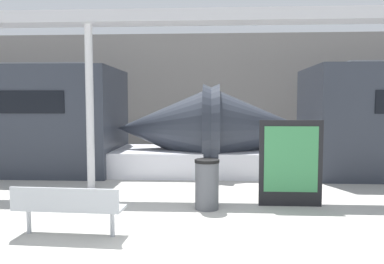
% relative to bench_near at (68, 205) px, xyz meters
% --- Properties ---
extents(ground_plane, '(60.00, 60.00, 0.00)m').
position_rel_bench_near_xyz_m(ground_plane, '(1.46, -0.16, -0.49)').
color(ground_plane, '#B2AFA8').
extents(station_wall, '(56.00, 0.20, 5.00)m').
position_rel_bench_near_xyz_m(station_wall, '(1.46, 10.48, 2.01)').
color(station_wall, gray).
rests_on(station_wall, ground_plane).
extents(bench_near, '(1.71, 0.53, 0.78)m').
position_rel_bench_near_xyz_m(bench_near, '(0.00, 0.00, 0.00)').
color(bench_near, '#ADB2B7').
rests_on(bench_near, ground_plane).
extents(trash_bin, '(0.48, 0.48, 0.97)m').
position_rel_bench_near_xyz_m(trash_bin, '(2.11, 1.64, 0.00)').
color(trash_bin, '#4C4F54').
rests_on(trash_bin, ground_plane).
extents(poster_board, '(1.24, 0.07, 1.72)m').
position_rel_bench_near_xyz_m(poster_board, '(3.76, 1.95, 0.38)').
color(poster_board, black).
rests_on(poster_board, ground_plane).
extents(support_column_near, '(0.18, 0.18, 3.90)m').
position_rel_bench_near_xyz_m(support_column_near, '(-0.71, 3.25, 1.46)').
color(support_column_near, silver).
rests_on(support_column_near, ground_plane).
extents(canopy_beam, '(28.00, 0.60, 0.28)m').
position_rel_bench_near_xyz_m(canopy_beam, '(-0.71, 3.25, 3.55)').
color(canopy_beam, '#B7B7BC').
rests_on(canopy_beam, support_column_near).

